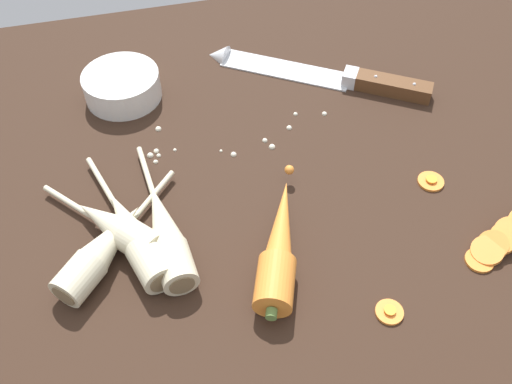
{
  "coord_description": "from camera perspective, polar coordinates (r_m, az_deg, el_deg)",
  "views": [
    {
      "loc": [
        -10.89,
        -44.52,
        53.05
      ],
      "look_at": [
        0.0,
        -2.0,
        1.5
      ],
      "focal_mm": 38.95,
      "sensor_mm": 36.0,
      "label": 1
    }
  ],
  "objects": [
    {
      "name": "mince_crumbs",
      "position": [
        0.76,
        -3.59,
        5.36
      ],
      "size": [
        25.95,
        8.25,
        0.87
      ],
      "color": "silver",
      "rests_on": "ground_plane"
    },
    {
      "name": "carrot_slice_stack",
      "position": [
        0.7,
        24.62,
        -3.88
      ],
      "size": [
        12.4,
        7.0,
        4.0
      ],
      "color": "orange",
      "rests_on": "ground_plane"
    },
    {
      "name": "parsnip_mid_left",
      "position": [
        0.64,
        -9.26,
        -4.15
      ],
      "size": [
        5.24,
        22.79,
        4.0
      ],
      "color": "beige",
      "rests_on": "ground_plane"
    },
    {
      "name": "prep_bowl",
      "position": [
        0.84,
        -13.61,
        10.63
      ],
      "size": [
        11.0,
        11.0,
        4.0
      ],
      "color": "white",
      "rests_on": "ground_plane"
    },
    {
      "name": "carrot_slice_stray_near",
      "position": [
        0.74,
        17.54,
        1.14
      ],
      "size": [
        3.32,
        3.32,
        0.7
      ],
      "color": "orange",
      "rests_on": "ground_plane"
    },
    {
      "name": "chefs_knife",
      "position": [
        0.87,
        5.79,
        12.12
      ],
      "size": [
        30.98,
        21.67,
        4.18
      ],
      "color": "silver",
      "rests_on": "ground_plane"
    },
    {
      "name": "whole_carrot",
      "position": [
        0.62,
        2.41,
        -5.5
      ],
      "size": [
        10.12,
        20.41,
        4.2
      ],
      "color": "orange",
      "rests_on": "ground_plane"
    },
    {
      "name": "parsnip_mid_right",
      "position": [
        0.64,
        -15.44,
        -5.68
      ],
      "size": [
        15.45,
        16.94,
        4.0
      ],
      "color": "beige",
      "rests_on": "ground_plane"
    },
    {
      "name": "carrot_slice_stray_mid",
      "position": [
        0.61,
        13.56,
        -11.82
      ],
      "size": [
        3.01,
        3.01,
        0.7
      ],
      "color": "orange",
      "rests_on": "ground_plane"
    },
    {
      "name": "parsnip_back",
      "position": [
        0.66,
        -14.21,
        -3.56
      ],
      "size": [
        13.6,
        14.99,
        4.0
      ],
      "color": "beige",
      "rests_on": "ground_plane"
    },
    {
      "name": "ground_plane",
      "position": [
        0.72,
        -0.4,
        -0.64
      ],
      "size": [
        120.0,
        90.0,
        4.0
      ],
      "primitive_type": "cube",
      "color": "#332116"
    },
    {
      "name": "parsnip_front",
      "position": [
        0.65,
        -12.35,
        -4.38
      ],
      "size": [
        8.94,
        21.91,
        4.0
      ],
      "color": "beige",
      "rests_on": "ground_plane"
    }
  ]
}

